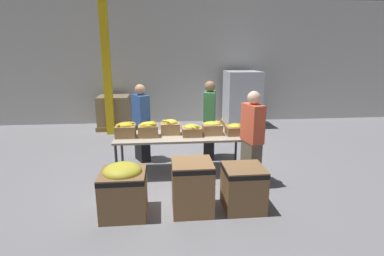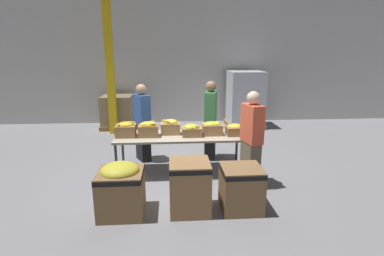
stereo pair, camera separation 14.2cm
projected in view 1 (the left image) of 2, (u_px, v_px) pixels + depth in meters
ground_plane at (181, 172)px, 6.00m from camera, size 30.00×30.00×0.00m
wall_back at (172, 62)px, 9.86m from camera, size 16.00×0.08×4.00m
sorting_table at (181, 137)px, 5.82m from camera, size 2.52×0.90×0.76m
banana_box_0 at (126, 130)px, 5.65m from camera, size 0.39×0.34×0.30m
banana_box_1 at (148, 129)px, 5.67m from camera, size 0.37×0.30×0.30m
banana_box_2 at (170, 127)px, 5.84m from camera, size 0.37×0.28×0.31m
banana_box_3 at (192, 130)px, 5.73m from camera, size 0.37×0.33×0.24m
banana_box_4 at (212, 128)px, 5.84m from camera, size 0.37×0.32×0.27m
banana_box_5 at (236, 129)px, 5.82m from camera, size 0.37×0.32×0.23m
volunteer_0 at (141, 123)px, 6.44m from camera, size 0.40×0.50×1.68m
volunteer_1 at (252, 139)px, 5.24m from camera, size 0.33×0.49×1.69m
volunteer_2 at (209, 121)px, 6.57m from camera, size 0.33×0.50×1.73m
donation_bin_0 at (123, 188)px, 4.33m from camera, size 0.65×0.65×0.79m
donation_bin_1 at (192, 185)px, 4.42m from camera, size 0.59×0.59×0.78m
donation_bin_2 at (243, 186)px, 4.51m from camera, size 0.60×0.60×0.67m
support_pillar at (107, 64)px, 8.32m from camera, size 0.21×0.21×4.00m
pallet_stack_0 at (114, 112)px, 9.35m from camera, size 1.01×1.01×1.01m
pallet_stack_1 at (242, 99)px, 9.54m from camera, size 1.15×1.15×1.75m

